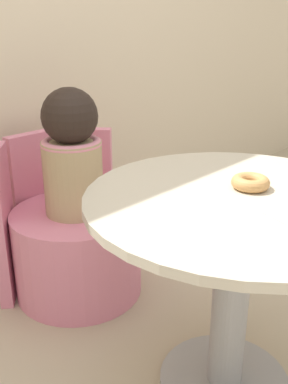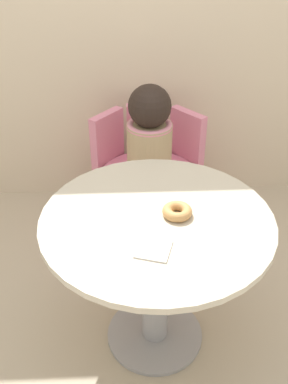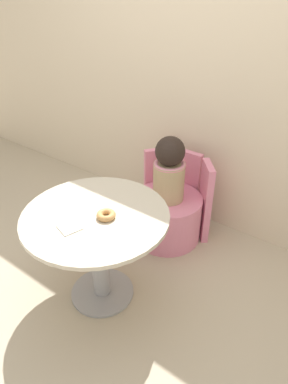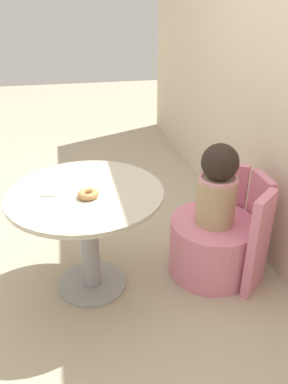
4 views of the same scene
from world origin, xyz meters
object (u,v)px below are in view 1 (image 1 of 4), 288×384
round_table (235,248)px  child_figure (72,154)px  tub_chair (78,251)px  donut (250,182)px

round_table → child_figure: 0.76m
tub_chair → donut: (0.06, -0.74, 0.48)m
child_figure → tub_chair: bearing=-97.1°
tub_chair → child_figure: child_figure is taller
round_table → child_figure: bearing=88.8°
child_figure → donut: size_ratio=4.58×
tub_chair → donut: 0.88m
round_table → tub_chair: round_table is taller
round_table → child_figure: child_figure is taller
child_figure → donut: child_figure is taller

